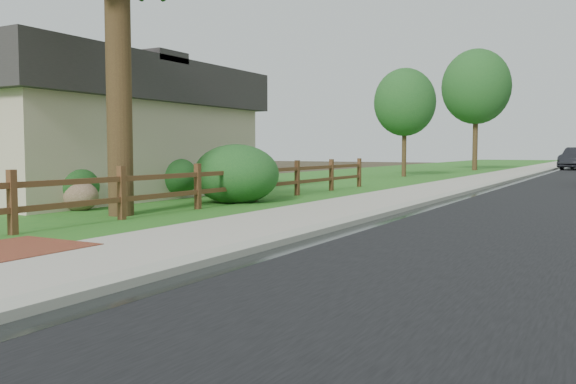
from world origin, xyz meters
The scene contains 15 objects.
ground centered at (0.00, 0.00, 0.00)m, with size 120.00×120.00×0.00m, color #33291C.
curb centered at (0.40, 35.00, 0.06)m, with size 0.40×90.00×0.12m, color gray.
wet_gutter centered at (0.75, 35.00, 0.02)m, with size 0.50×90.00×0.00m, color black.
sidewalk centered at (-0.90, 35.00, 0.05)m, with size 2.20×90.00×0.10m, color #AEA798.
grass_strip centered at (-2.80, 35.00, 0.03)m, with size 1.60×90.00×0.06m, color #1B601D.
lawn_near centered at (-8.00, 35.00, 0.02)m, with size 9.00×90.00×0.04m, color #1B601D.
ranch_fence centered at (-3.60, 6.40, 0.62)m, with size 0.12×16.92×1.10m.
house centered at (-11.00, 7.00, 2.08)m, with size 10.60×9.60×4.05m.
boulder centered at (-6.00, 3.87, 0.36)m, with size 1.07×0.80×0.71m, color brown.
shrub_a centered at (-6.50, 4.00, 0.56)m, with size 1.49×1.49×1.12m, color #19471C.
shrub_b centered at (-3.90, 7.21, 0.78)m, with size 2.22×2.22×1.56m, color #19471C.
shrub_c centered at (-6.50, 7.59, 0.64)m, with size 1.76×1.76×1.27m, color #19471C.
shrub_d centered at (-6.35, 10.52, 0.65)m, with size 1.90×1.90×1.29m, color #19471C.
tree_near_left centered at (-4.98, 24.10, 3.80)m, with size 3.12×3.12×5.52m.
tree_mid_left centered at (-3.90, 35.58, 5.54)m, with size 4.49×4.49×8.03m.
Camera 1 is at (4.92, -5.90, 1.42)m, focal length 38.00 mm.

